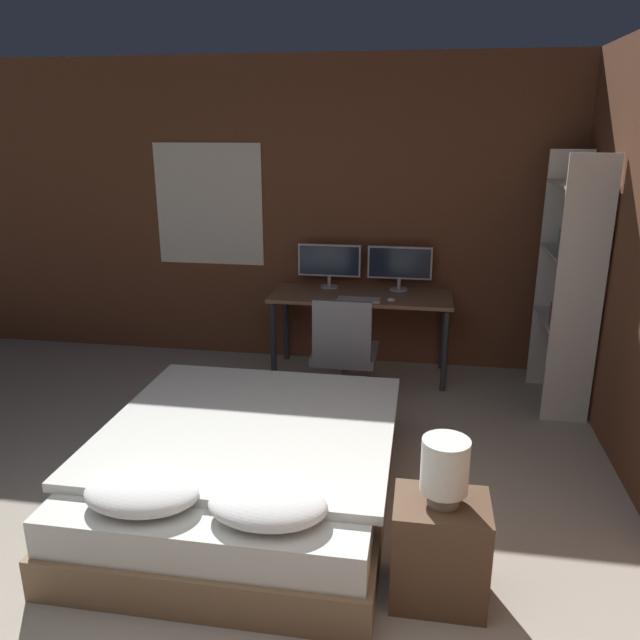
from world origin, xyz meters
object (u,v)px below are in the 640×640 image
object	(u,v)px
office_chair	(344,363)
bookshelf	(571,274)
bed	(246,468)
nightstand	(439,550)
keyboard	(359,300)
monitor_right	(400,265)
computer_mouse	(391,300)
bedside_lamp	(445,466)
monitor_left	(329,262)
desk	(361,304)

from	to	relation	value
office_chair	bookshelf	xyz separation A→B (m)	(1.65, 0.35, 0.68)
bed	nightstand	size ratio (longest dim) A/B	3.77
nightstand	keyboard	size ratio (longest dim) A/B	1.42
monitor_right	computer_mouse	xyz separation A→B (m)	(-0.04, -0.41, -0.21)
bedside_lamp	keyboard	size ratio (longest dim) A/B	0.88
monitor_left	monitor_right	size ratio (longest dim) A/B	1.00
monitor_right	computer_mouse	size ratio (longest dim) A/B	7.97
monitor_left	office_chair	xyz separation A→B (m)	(0.26, -0.95, -0.58)
keyboard	office_chair	size ratio (longest dim) A/B	0.39
nightstand	office_chair	size ratio (longest dim) A/B	0.55
monitor_right	desk	bearing A→B (deg)	-146.41
computer_mouse	bookshelf	distance (m)	1.38
keyboard	bookshelf	xyz separation A→B (m)	(1.60, -0.19, 0.32)
desk	keyboard	world-z (taller)	keyboard
desk	computer_mouse	xyz separation A→B (m)	(0.27, -0.20, 0.11)
bed	desk	world-z (taller)	desk
desk	computer_mouse	distance (m)	0.35
nightstand	bedside_lamp	distance (m)	0.43
bedside_lamp	computer_mouse	size ratio (longest dim) A/B	4.44
monitor_left	bookshelf	bearing A→B (deg)	-17.36
computer_mouse	monitor_left	bearing A→B (deg)	144.70
keyboard	office_chair	world-z (taller)	office_chair
desk	monitor_right	xyz separation A→B (m)	(0.31, 0.21, 0.31)
bed	desk	xyz separation A→B (m)	(0.44, 2.11, 0.41)
office_chair	monitor_left	bearing A→B (deg)	105.46
bed	computer_mouse	size ratio (longest dim) A/B	27.18
monitor_right	nightstand	bearing A→B (deg)	-83.42
nightstand	bookshelf	world-z (taller)	bookshelf
bedside_lamp	desk	world-z (taller)	bedside_lamp
bed	desk	size ratio (longest dim) A/B	1.23
desk	office_chair	size ratio (longest dim) A/B	1.68
nightstand	keyboard	world-z (taller)	keyboard
nightstand	monitor_left	world-z (taller)	monitor_left
nightstand	desk	bearing A→B (deg)	103.50
monitor_right	office_chair	bearing A→B (deg)	-110.83
computer_mouse	desk	bearing A→B (deg)	142.81
bed	office_chair	distance (m)	1.43
bookshelf	bedside_lamp	bearing A→B (deg)	-112.69
keyboard	computer_mouse	bearing A→B (deg)	0.00
bedside_lamp	monitor_left	world-z (taller)	monitor_left
computer_mouse	bookshelf	xyz separation A→B (m)	(1.33, -0.19, 0.31)
computer_mouse	bookshelf	size ratio (longest dim) A/B	0.04
nightstand	computer_mouse	bearing A→B (deg)	98.64
office_chair	bed	bearing A→B (deg)	-105.80
bed	keyboard	bearing A→B (deg)	77.10
bed	keyboard	distance (m)	2.02
bed	bedside_lamp	size ratio (longest dim) A/B	6.12
desk	monitor_left	distance (m)	0.49
monitor_right	office_chair	size ratio (longest dim) A/B	0.61
monitor_left	office_chair	size ratio (longest dim) A/B	0.61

